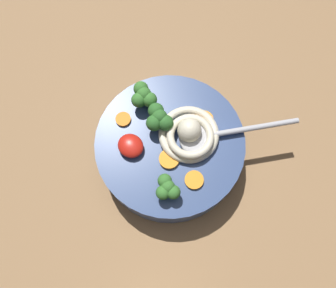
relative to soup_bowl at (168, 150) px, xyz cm
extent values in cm
cube|color=#936D47|center=(-1.04, 0.41, -5.19)|extent=(104.74, 104.74, 4.43)
cylinder|color=#334775|center=(0.00, 0.00, -0.10)|extent=(21.42, 21.42, 5.76)
cylinder|color=olive|center=(0.00, 0.00, 0.13)|extent=(18.85, 18.85, 5.30)
torus|color=beige|center=(1.31, 2.90, 3.37)|extent=(8.56, 8.56, 1.18)
torus|color=beige|center=(1.86, 2.53, 4.32)|extent=(9.16, 9.16, 1.06)
sphere|color=beige|center=(1.31, 2.90, 4.91)|extent=(3.32, 3.32, 3.32)
ellipsoid|color=#B7B7BC|center=(2.29, 2.97, 3.58)|extent=(7.44, 7.15, 1.60)
cylinder|color=#B7B7BC|center=(6.88, 8.90, 3.58)|extent=(9.80, 12.36, 0.80)
ellipsoid|color=red|center=(-3.46, -3.89, 3.63)|extent=(3.74, 3.36, 1.68)
cylinder|color=#7A9E60|center=(-6.96, 2.62, 3.37)|extent=(1.10, 1.10, 1.17)
sphere|color=#38752D|center=(-6.96, 2.62, 5.03)|extent=(2.15, 2.15, 2.15)
sphere|color=#38752D|center=(-5.89, 2.62, 4.84)|extent=(2.15, 2.15, 2.15)
sphere|color=#38752D|center=(-7.94, 3.01, 4.94)|extent=(2.15, 2.15, 2.15)
sphere|color=#38752D|center=(-6.96, 1.54, 4.88)|extent=(2.15, 2.15, 2.15)
cylinder|color=#7A9E60|center=(-2.97, 1.50, 3.40)|extent=(1.15, 1.15, 1.23)
sphere|color=#2D6628|center=(-2.97, 1.50, 5.14)|extent=(2.26, 2.26, 2.26)
sphere|color=#2D6628|center=(-1.84, 1.50, 4.94)|extent=(2.26, 2.26, 2.26)
sphere|color=#2D6628|center=(-4.00, 1.91, 5.04)|extent=(2.26, 2.26, 2.26)
sphere|color=#2D6628|center=(-2.97, 0.37, 4.98)|extent=(2.26, 2.26, 2.26)
cylinder|color=#7A9E60|center=(4.39, -4.85, 3.30)|extent=(0.97, 0.97, 1.04)
sphere|color=#38752D|center=(4.39, -4.85, 4.77)|extent=(1.90, 1.90, 1.90)
sphere|color=#38752D|center=(5.34, -4.85, 4.60)|extent=(1.90, 1.90, 1.90)
sphere|color=#38752D|center=(3.53, -4.51, 4.68)|extent=(1.90, 1.90, 1.90)
sphere|color=#38752D|center=(4.39, -5.80, 4.63)|extent=(1.90, 1.90, 1.90)
cylinder|color=orange|center=(-7.25, -1.61, 3.01)|extent=(2.21, 2.21, 0.44)
cylinder|color=orange|center=(1.42, 5.97, 3.12)|extent=(2.91, 2.91, 0.68)
cylinder|color=orange|center=(6.13, -1.49, 3.02)|extent=(2.59, 2.59, 0.47)
cylinder|color=orange|center=(1.65, -1.60, 3.05)|extent=(2.81, 2.81, 0.53)
camera|label=1|loc=(10.36, -11.40, 48.60)|focal=36.68mm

